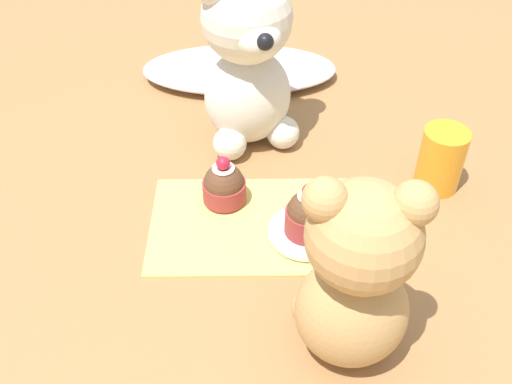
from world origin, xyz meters
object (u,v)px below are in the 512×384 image
cupcake_near_cream_bear (224,185)px  juice_glass (441,159)px  teddy_bear_cream (248,61)px  saucer_plate (306,232)px  cupcake_near_tan_bear (308,215)px  teddy_bear_tan (356,276)px

cupcake_near_cream_bear → juice_glass: 0.29m
teddy_bear_cream → saucer_plate: (0.07, -0.21, -0.12)m
teddy_bear_cream → cupcake_near_cream_bear: (-0.03, -0.14, -0.10)m
cupcake_near_tan_bear → teddy_bear_cream: bearing=108.9°
saucer_plate → teddy_bear_tan: bearing=-79.7°
saucer_plate → teddy_bear_cream: bearing=108.9°
teddy_bear_tan → cupcake_near_tan_bear: size_ratio=3.05×
teddy_bear_cream → saucer_plate: 0.25m
teddy_bear_tan → cupcake_near_tan_bear: (-0.03, 0.16, -0.07)m
cupcake_near_cream_bear → juice_glass: (0.29, 0.03, 0.02)m
teddy_bear_cream → saucer_plate: size_ratio=2.72×
teddy_bear_tan → juice_glass: (0.15, 0.26, -0.07)m
teddy_bear_tan → cupcake_near_cream_bear: 0.27m
teddy_bear_cream → teddy_bear_tan: (0.10, -0.37, -0.02)m
cupcake_near_tan_bear → juice_glass: 0.21m
teddy_bear_tan → cupcake_near_tan_bear: 0.18m
juice_glass → cupcake_near_cream_bear: bearing=-173.6°
saucer_plate → juice_glass: (0.18, 0.10, 0.04)m
teddy_bear_cream → juice_glass: bearing=-42.4°
teddy_bear_tan → cupcake_near_cream_bear: teddy_bear_tan is taller
teddy_bear_tan → saucer_plate: (-0.03, 0.16, -0.10)m
juice_glass → teddy_bear_tan: bearing=-121.1°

